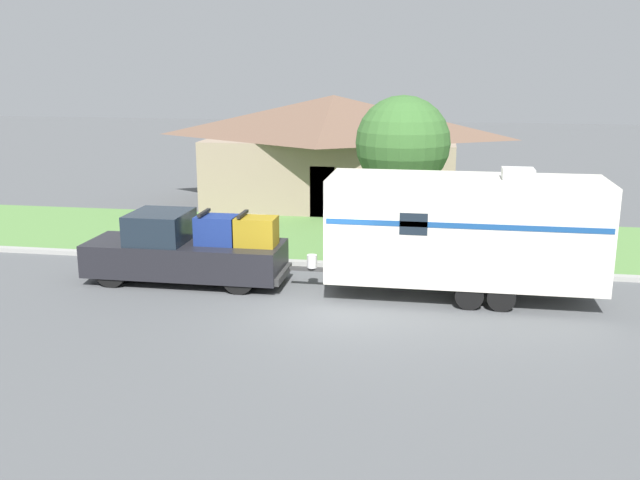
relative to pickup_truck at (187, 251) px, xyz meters
The scene contains 8 objects.
ground_plane 4.59m from the pickup_truck, 19.74° to the right, with size 120.00×120.00×0.00m, color #515456.
curb_strip 4.86m from the pickup_truck, 27.84° to the left, with size 80.00×0.30×0.14m.
lawn_strip 7.30m from the pickup_truck, 54.30° to the left, with size 80.00×7.00×0.03m.
house_across_street 12.54m from the pickup_truck, 78.97° to the left, with size 11.33×6.55×4.77m.
pickup_truck is the anchor object (origin of this frame).
travel_trailer 7.78m from the pickup_truck, ahead, with size 8.29×2.37×3.51m.
mailbox 3.55m from the pickup_truck, 69.56° to the left, with size 0.48×0.20×1.32m.
tree_in_yard 7.83m from the pickup_truck, 37.96° to the left, with size 3.07×3.07×5.13m.
Camera 1 is at (2.81, -17.18, 6.14)m, focal length 40.00 mm.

